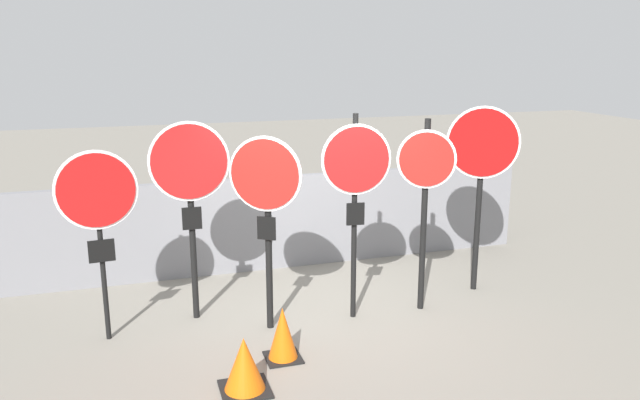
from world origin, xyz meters
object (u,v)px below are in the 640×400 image
object	(u,v)px
stop_sign_0	(97,202)
traffic_cone_1	(244,365)
stop_sign_2	(266,195)
stop_sign_4	(426,182)
stop_sign_5	(482,160)
stop_sign_1	(190,180)
stop_sign_3	(356,176)
traffic_cone_0	(283,334)

from	to	relation	value
stop_sign_0	traffic_cone_1	world-z (taller)	stop_sign_0
stop_sign_2	stop_sign_4	bearing A→B (deg)	31.22
stop_sign_0	stop_sign_5	xyz separation A→B (m)	(4.73, 0.08, 0.20)
stop_sign_1	stop_sign_3	distance (m)	1.92
stop_sign_4	stop_sign_2	bearing A→B (deg)	-155.32
stop_sign_4	traffic_cone_1	distance (m)	3.08
stop_sign_0	stop_sign_2	world-z (taller)	stop_sign_2
stop_sign_1	stop_sign_2	distance (m)	0.95
stop_sign_3	stop_sign_5	bearing A→B (deg)	17.11
traffic_cone_0	traffic_cone_1	world-z (taller)	traffic_cone_0
stop_sign_4	stop_sign_1	bearing A→B (deg)	-166.20
stop_sign_0	stop_sign_2	xyz separation A→B (m)	(1.79, -0.26, 0.01)
stop_sign_5	traffic_cone_1	size ratio (longest dim) A/B	4.55
stop_sign_0	stop_sign_5	world-z (taller)	stop_sign_5
stop_sign_2	stop_sign_5	size ratio (longest dim) A/B	0.91
traffic_cone_1	stop_sign_2	bearing A→B (deg)	67.28
stop_sign_0	stop_sign_3	world-z (taller)	stop_sign_3
stop_sign_4	traffic_cone_1	world-z (taller)	stop_sign_4
stop_sign_3	stop_sign_2	bearing A→B (deg)	-174.07
stop_sign_1	traffic_cone_1	bearing A→B (deg)	-80.90
stop_sign_0	stop_sign_4	size ratio (longest dim) A/B	0.91
stop_sign_5	traffic_cone_0	world-z (taller)	stop_sign_5
stop_sign_2	stop_sign_4	size ratio (longest dim) A/B	0.95
stop_sign_3	stop_sign_5	distance (m)	1.91
stop_sign_2	traffic_cone_1	distance (m)	1.91
stop_sign_1	stop_sign_4	distance (m)	2.79
stop_sign_2	traffic_cone_1	bearing A→B (deg)	-80.79
traffic_cone_1	stop_sign_5	bearing A→B (deg)	24.57
stop_sign_5	stop_sign_0	bearing A→B (deg)	-153.55
stop_sign_1	stop_sign_3	world-z (taller)	stop_sign_3
stop_sign_3	stop_sign_4	bearing A→B (deg)	5.78
stop_sign_0	stop_sign_2	size ratio (longest dim) A/B	0.95
stop_sign_4	traffic_cone_0	bearing A→B (deg)	-134.58
stop_sign_0	stop_sign_1	size ratio (longest dim) A/B	0.90
stop_sign_5	traffic_cone_1	distance (m)	4.10
stop_sign_1	traffic_cone_1	size ratio (longest dim) A/B	4.40
stop_sign_2	traffic_cone_1	xyz separation A→B (m)	(-0.52, -1.24, -1.35)
stop_sign_4	stop_sign_5	size ratio (longest dim) A/B	0.96
stop_sign_4	stop_sign_5	distance (m)	1.06
traffic_cone_1	stop_sign_4	bearing A→B (deg)	26.24
stop_sign_1	stop_sign_5	distance (m)	3.72
stop_sign_1	stop_sign_5	size ratio (longest dim) A/B	0.97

